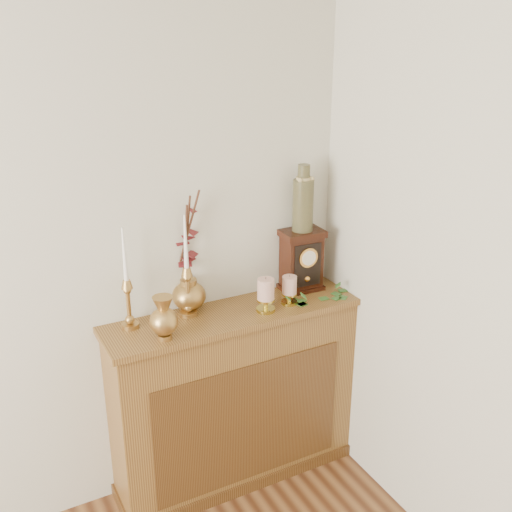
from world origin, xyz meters
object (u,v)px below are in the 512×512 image
ceramic_vase (303,202)px  mantel_clock (302,261)px  ginger_jar (187,255)px  candlestick_left (128,296)px  bud_vase (164,318)px  candlestick_center (187,284)px

ceramic_vase → mantel_clock: bearing=-93.0°
ginger_jar → mantel_clock: bearing=-7.5°
candlestick_left → mantel_clock: bearing=0.3°
candlestick_left → bud_vase: candlestick_left is taller
ginger_jar → mantel_clock: ginger_jar is taller
bud_vase → candlestick_center: bearing=43.1°
candlestick_center → mantel_clock: (0.61, 0.01, -0.00)m
mantel_clock → candlestick_left: bearing=-176.7°
ginger_jar → ceramic_vase: bearing=-7.2°
candlestick_left → candlestick_center: size_ratio=0.96×
candlestick_center → ceramic_vase: 0.68m
candlestick_left → ceramic_vase: ceramic_vase is taller
ceramic_vase → bud_vase: bearing=-167.3°
mantel_clock → ceramic_vase: bearing=90.0°
candlestick_center → bud_vase: size_ratio=2.46×
candlestick_left → mantel_clock: (0.88, 0.00, 0.00)m
candlestick_left → mantel_clock: 0.88m
bud_vase → ceramic_vase: bearing=12.7°
mantel_clock → ginger_jar: bearing=175.5°
ginger_jar → ceramic_vase: ceramic_vase is taller
candlestick_center → bud_vase: 0.24m
bud_vase → mantel_clock: (0.78, 0.17, 0.06)m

